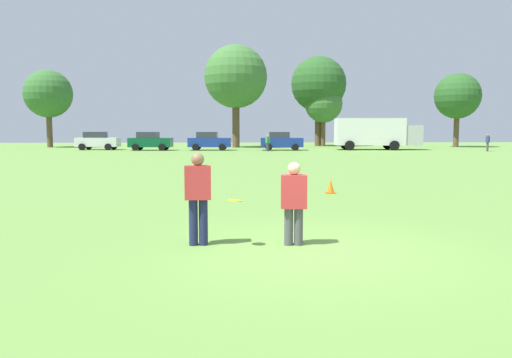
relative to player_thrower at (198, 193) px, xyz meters
name	(u,v)px	position (x,y,z in m)	size (l,w,h in m)	color
ground_plane	(315,251)	(2.07, -0.54, -0.96)	(140.10, 140.10, 0.00)	#608C3D
player_thrower	(198,193)	(0.00, 0.00, 0.00)	(0.48, 0.29, 1.71)	#1E234C
player_defender	(294,199)	(1.75, -0.08, -0.11)	(0.49, 0.31, 1.54)	#4C4C51
frisbee	(235,200)	(0.68, -0.18, -0.11)	(0.27, 0.27, 0.08)	yellow
traffic_cone	(330,186)	(3.91, 7.41, -0.73)	(0.32, 0.32, 0.48)	#D8590C
parked_car_near_left	(97,141)	(-12.93, 43.07, -0.04)	(4.30, 2.40, 1.82)	silver
parked_car_mid_left	(150,141)	(-7.42, 41.68, -0.04)	(4.30, 2.40, 1.82)	#0C4C2D
parked_car_center	(209,141)	(-1.58, 41.59, -0.04)	(4.30, 2.40, 1.82)	navy
parked_car_mid_right	(281,141)	(5.58, 41.24, -0.04)	(4.30, 2.40, 1.82)	navy
box_truck	(376,132)	(15.23, 41.72, 0.79)	(8.63, 3.33, 3.18)	white
bystander_sideline_watcher	(268,142)	(4.10, 39.16, -0.10)	(0.48, 0.45, 1.53)	#4C4C51
bystander_far_jogger	(488,142)	(24.87, 37.82, -0.04)	(0.49, 0.50, 1.63)	#4C4C51
tree_west_oak	(48,94)	(-20.21, 50.38, 5.10)	(5.42, 5.42, 8.81)	brown
tree_west_maple	(236,77)	(1.16, 49.03, 6.98)	(7.11, 7.11, 11.55)	brown
tree_center_elm	(319,84)	(11.33, 53.32, 6.56)	(6.74, 6.74, 10.94)	brown
tree_east_birch	(324,104)	(11.86, 52.64, 4.15)	(4.58, 4.58, 7.43)	brown
tree_east_oak	(458,96)	(26.79, 48.93, 4.90)	(5.25, 5.25, 8.53)	brown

